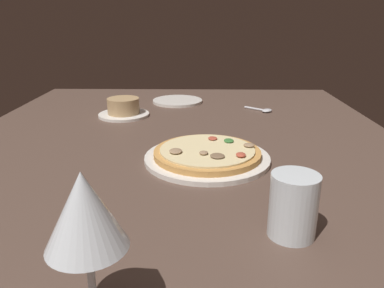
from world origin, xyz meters
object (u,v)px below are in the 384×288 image
water_glass (293,208)px  wine_glass_far (85,217)px  spoon (264,110)px  ramekin_on_saucer (124,109)px  pizza_main (207,155)px  side_plate (178,101)px

water_glass → wine_glass_far: bearing=123.9°
water_glass → spoon: 71.17cm
ramekin_on_saucer → wine_glass_far: 81.60cm
water_glass → spoon: (70.68, -7.50, -3.72)cm
ramekin_on_saucer → water_glass: 73.62cm
pizza_main → wine_glass_far: bearing=164.4°
pizza_main → side_plate: bearing=9.7°
side_plate → spoon: size_ratio=1.94×
ramekin_on_saucer → pizza_main: bearing=-145.7°
water_glass → side_plate: water_glass is taller
spoon → water_glass: bearing=173.9°
pizza_main → wine_glass_far: 46.92cm
pizza_main → side_plate: (54.97, 9.40, -0.74)cm
water_glass → side_plate: 85.77cm
pizza_main → ramekin_on_saucer: (36.07, 24.62, 1.12)cm
ramekin_on_saucer → side_plate: bearing=-38.8°
side_plate → spoon: (-12.49, -28.16, 0.01)cm
water_glass → side_plate: (83.16, 20.66, -3.73)cm
spoon → side_plate: bearing=66.1°
spoon → pizza_main: bearing=156.2°
wine_glass_far → pizza_main: bearing=-15.6°
side_plate → spoon: spoon is taller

